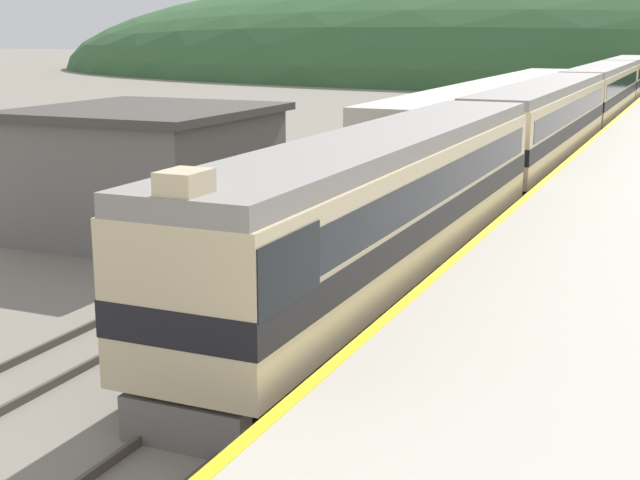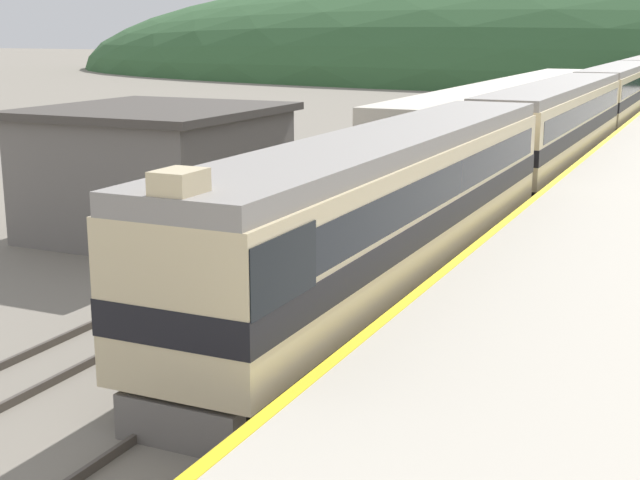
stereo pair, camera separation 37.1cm
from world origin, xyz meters
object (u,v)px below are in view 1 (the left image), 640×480
object	(u,v)px
express_train_lead_car	(386,206)
siding_train	(493,113)
carriage_fourth	(631,77)
carriage_second	(544,123)
carriage_third	(601,92)

from	to	relation	value
express_train_lead_car	siding_train	bearing A→B (deg)	98.05
carriage_fourth	siding_train	world-z (taller)	carriage_fourth
carriage_second	carriage_fourth	size ratio (longest dim) A/B	1.00
carriage_second	carriage_fourth	world-z (taller)	same
carriage_second	carriage_third	world-z (taller)	same
express_train_lead_car	carriage_fourth	distance (m)	67.37
express_train_lead_car	carriage_third	bearing A→B (deg)	90.00
carriage_fourth	siding_train	distance (m)	37.48
express_train_lead_car	siding_train	size ratio (longest dim) A/B	0.52
express_train_lead_car	carriage_third	size ratio (longest dim) A/B	0.90
carriage_fourth	siding_train	xyz separation A→B (m)	(-4.26, -37.24, -0.36)
carriage_second	siding_train	distance (m)	9.30
carriage_second	siding_train	bearing A→B (deg)	117.30
carriage_third	siding_train	size ratio (longest dim) A/B	0.58
siding_train	carriage_second	bearing A→B (deg)	-62.70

